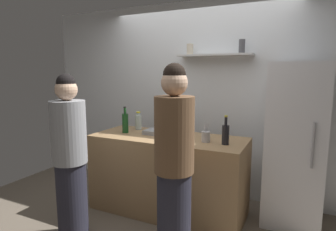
# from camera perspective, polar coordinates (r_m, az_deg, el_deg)

# --- Properties ---
(back_wall_assembly) EXTENTS (4.80, 0.32, 2.60)m
(back_wall_assembly) POSITION_cam_1_polar(r_m,az_deg,el_deg) (3.91, 6.35, 3.36)
(back_wall_assembly) COLOR white
(back_wall_assembly) RESTS_ON ground
(refrigerator) EXTENTS (0.59, 0.65, 1.77)m
(refrigerator) POSITION_cam_1_polar(r_m,az_deg,el_deg) (3.37, 24.37, -5.45)
(refrigerator) COLOR white
(refrigerator) RESTS_ON ground
(counter) EXTENTS (1.81, 0.74, 0.92)m
(counter) POSITION_cam_1_polar(r_m,az_deg,el_deg) (3.44, -0.00, -11.79)
(counter) COLOR #9E7A51
(counter) RESTS_ON ground
(baking_pan) EXTENTS (0.34, 0.24, 0.05)m
(baking_pan) POSITION_cam_1_polar(r_m,az_deg,el_deg) (3.42, -1.84, -3.41)
(baking_pan) COLOR gray
(baking_pan) RESTS_ON counter
(utensil_holder) EXTENTS (0.09, 0.09, 0.22)m
(utensil_holder) POSITION_cam_1_polar(r_m,az_deg,el_deg) (3.07, 7.69, -4.24)
(utensil_holder) COLOR #B2B2B7
(utensil_holder) RESTS_ON counter
(wine_bottle_green_glass) EXTENTS (0.08, 0.08, 0.33)m
(wine_bottle_green_glass) POSITION_cam_1_polar(r_m,az_deg,el_deg) (3.53, -8.67, -1.41)
(wine_bottle_green_glass) COLOR #19471E
(wine_bottle_green_glass) RESTS_ON counter
(wine_bottle_dark_glass) EXTENTS (0.07, 0.07, 0.31)m
(wine_bottle_dark_glass) POSITION_cam_1_polar(r_m,az_deg,el_deg) (2.98, 11.60, -3.66)
(wine_bottle_dark_glass) COLOR black
(wine_bottle_dark_glass) RESTS_ON counter
(water_bottle_plastic) EXTENTS (0.08, 0.08, 0.23)m
(water_bottle_plastic) POSITION_cam_1_polar(r_m,az_deg,el_deg) (3.72, -6.03, -1.23)
(water_bottle_plastic) COLOR silver
(water_bottle_plastic) RESTS_ON counter
(person_brown_jacket) EXTENTS (0.34, 0.34, 1.74)m
(person_brown_jacket) POSITION_cam_1_polar(r_m,az_deg,el_deg) (2.44, 1.25, -10.30)
(person_brown_jacket) COLOR #262633
(person_brown_jacket) RESTS_ON ground
(person_grey_hoodie) EXTENTS (0.34, 0.34, 1.66)m
(person_grey_hoodie) POSITION_cam_1_polar(r_m,az_deg,el_deg) (2.98, -19.28, -8.30)
(person_grey_hoodie) COLOR #262633
(person_grey_hoodie) RESTS_ON ground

